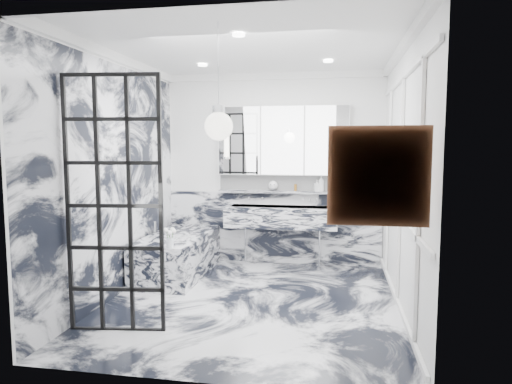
% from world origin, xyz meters
% --- Properties ---
extents(floor, '(3.60, 3.60, 0.00)m').
position_xyz_m(floor, '(0.00, 0.00, 0.00)').
color(floor, silver).
rests_on(floor, ground).
extents(ceiling, '(3.60, 3.60, 0.00)m').
position_xyz_m(ceiling, '(0.00, 0.00, 2.80)').
color(ceiling, white).
rests_on(ceiling, wall_back).
extents(wall_back, '(3.60, 0.00, 3.60)m').
position_xyz_m(wall_back, '(0.00, 1.80, 1.40)').
color(wall_back, white).
rests_on(wall_back, floor).
extents(wall_front, '(3.60, 0.00, 3.60)m').
position_xyz_m(wall_front, '(0.00, -1.80, 1.40)').
color(wall_front, white).
rests_on(wall_front, floor).
extents(wall_left, '(0.00, 3.60, 3.60)m').
position_xyz_m(wall_left, '(-1.60, 0.00, 1.40)').
color(wall_left, white).
rests_on(wall_left, floor).
extents(wall_right, '(0.00, 3.60, 3.60)m').
position_xyz_m(wall_right, '(1.60, 0.00, 1.40)').
color(wall_right, white).
rests_on(wall_right, floor).
extents(marble_clad_back, '(3.18, 0.05, 1.05)m').
position_xyz_m(marble_clad_back, '(0.00, 1.78, 0.53)').
color(marble_clad_back, silver).
rests_on(marble_clad_back, floor).
extents(marble_clad_left, '(0.02, 3.56, 2.68)m').
position_xyz_m(marble_clad_left, '(-1.59, 0.00, 1.34)').
color(marble_clad_left, silver).
rests_on(marble_clad_left, floor).
extents(panel_molding, '(0.03, 3.40, 2.30)m').
position_xyz_m(panel_molding, '(1.58, 0.00, 1.30)').
color(panel_molding, white).
rests_on(panel_molding, floor).
extents(soap_bottle_a, '(0.09, 0.09, 0.23)m').
position_xyz_m(soap_bottle_a, '(0.71, 1.71, 1.20)').
color(soap_bottle_a, '#8C5919').
rests_on(soap_bottle_a, ledge).
extents(soap_bottle_b, '(0.10, 0.10, 0.17)m').
position_xyz_m(soap_bottle_b, '(0.65, 1.71, 1.17)').
color(soap_bottle_b, '#4C4C51').
rests_on(soap_bottle_b, ledge).
extents(soap_bottle_c, '(0.14, 0.14, 0.14)m').
position_xyz_m(soap_bottle_c, '(1.00, 1.71, 1.16)').
color(soap_bottle_c, silver).
rests_on(soap_bottle_c, ledge).
extents(face_pot, '(0.14, 0.14, 0.14)m').
position_xyz_m(face_pot, '(0.01, 1.71, 1.17)').
color(face_pot, white).
rests_on(face_pot, ledge).
extents(amber_bottle, '(0.04, 0.04, 0.10)m').
position_xyz_m(amber_bottle, '(0.34, 1.71, 1.14)').
color(amber_bottle, '#8C5919').
rests_on(amber_bottle, ledge).
extents(flower_vase, '(0.08, 0.08, 0.12)m').
position_xyz_m(flower_vase, '(-0.99, 0.12, 0.61)').
color(flower_vase, silver).
rests_on(flower_vase, bathtub).
extents(crittall_door, '(0.88, 0.15, 2.39)m').
position_xyz_m(crittall_door, '(-1.10, -1.00, 1.19)').
color(crittall_door, black).
rests_on(crittall_door, floor).
extents(artwork, '(0.57, 0.05, 0.57)m').
position_xyz_m(artwork, '(1.20, -1.76, 1.55)').
color(artwork, '#C46D14').
rests_on(artwork, wall_front).
extents(pendant_light, '(0.23, 0.23, 0.23)m').
position_xyz_m(pendant_light, '(-0.04, -1.21, 1.91)').
color(pendant_light, white).
rests_on(pendant_light, ceiling).
extents(trough_sink, '(1.60, 0.45, 0.30)m').
position_xyz_m(trough_sink, '(0.15, 1.55, 0.73)').
color(trough_sink, silver).
rests_on(trough_sink, wall_back).
extents(ledge, '(1.90, 0.14, 0.04)m').
position_xyz_m(ledge, '(0.15, 1.72, 1.07)').
color(ledge, silver).
rests_on(ledge, wall_back).
extents(subway_tile, '(1.90, 0.03, 0.23)m').
position_xyz_m(subway_tile, '(0.15, 1.78, 1.21)').
color(subway_tile, white).
rests_on(subway_tile, wall_back).
extents(mirror_cabinet, '(1.90, 0.16, 1.00)m').
position_xyz_m(mirror_cabinet, '(0.15, 1.73, 1.82)').
color(mirror_cabinet, white).
rests_on(mirror_cabinet, wall_back).
extents(sconce_left, '(0.07, 0.07, 0.40)m').
position_xyz_m(sconce_left, '(-0.67, 1.63, 1.78)').
color(sconce_left, white).
rests_on(sconce_left, mirror_cabinet).
extents(sconce_right, '(0.07, 0.07, 0.40)m').
position_xyz_m(sconce_right, '(0.97, 1.63, 1.78)').
color(sconce_right, white).
rests_on(sconce_right, mirror_cabinet).
extents(bathtub, '(0.75, 1.65, 0.55)m').
position_xyz_m(bathtub, '(-1.18, 0.90, 0.28)').
color(bathtub, silver).
rests_on(bathtub, floor).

